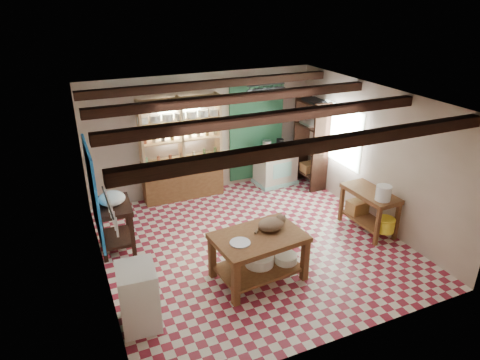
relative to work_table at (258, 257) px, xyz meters
name	(u,v)px	position (x,y,z in m)	size (l,w,h in m)	color
floor	(252,244)	(0.33, 0.91, -0.39)	(5.00, 5.00, 0.02)	maroon
ceiling	(254,99)	(0.33, 0.91, 2.22)	(5.00, 5.00, 0.02)	#414146
wall_back	(203,134)	(0.33, 3.41, 0.92)	(5.00, 0.04, 2.60)	#C2AD9C
wall_front	(345,256)	(0.33, -1.59, 0.92)	(5.00, 0.04, 2.60)	#C2AD9C
wall_left	(96,205)	(-2.17, 0.91, 0.92)	(0.04, 5.00, 2.60)	#C2AD9C
wall_right	(374,155)	(2.83, 0.91, 0.92)	(0.04, 5.00, 2.60)	#C2AD9C
ceiling_beams	(254,107)	(0.33, 0.91, 2.10)	(5.00, 3.80, 0.15)	black
blue_wall_patch	(93,192)	(-2.14, 1.81, 0.72)	(0.04, 1.40, 1.60)	blue
green_wall_patch	(256,130)	(1.58, 3.38, 0.87)	(1.30, 0.04, 2.30)	#215435
window_back	(180,119)	(-0.17, 3.39, 1.32)	(0.90, 0.02, 0.80)	silver
window_right	(341,135)	(2.81, 1.91, 1.02)	(0.02, 1.30, 1.20)	silver
utensil_rail	(109,211)	(-2.11, -0.29, 1.40)	(0.06, 0.90, 0.28)	black
pot_rack	(266,92)	(1.58, 2.96, 1.80)	(0.86, 0.12, 0.36)	black
shelving_unit	(182,149)	(-0.22, 3.22, 0.72)	(1.70, 0.34, 2.20)	tan
tall_rack	(311,143)	(2.61, 2.71, 0.62)	(0.40, 0.86, 2.00)	black
work_table	(258,257)	(0.00, 0.00, 0.00)	(1.35, 0.90, 0.76)	brown
stove	(275,166)	(1.93, 3.06, 0.05)	(0.88, 0.59, 0.86)	beige
prep_table	(116,226)	(-1.87, 1.75, 0.04)	(0.58, 0.84, 0.85)	black
white_cabinet	(138,297)	(-1.89, -0.27, 0.06)	(0.49, 0.59, 0.89)	white
right_counter	(368,211)	(2.51, 0.51, 0.01)	(0.55, 1.10, 0.79)	brown
cat	(271,224)	(0.24, 0.07, 0.48)	(0.42, 0.32, 0.19)	#81624B
steel_tray	(240,243)	(-0.34, -0.08, 0.39)	(0.31, 0.31, 0.02)	#B8B7BF
basin_large	(259,260)	(0.05, 0.05, -0.10)	(0.46, 0.46, 0.16)	white
basin_small	(286,258)	(0.46, -0.06, -0.12)	(0.36, 0.36, 0.13)	white
kettle_left	(267,145)	(1.68, 3.04, 0.59)	(0.19, 0.19, 0.22)	#B8B7BF
kettle_right	(280,143)	(2.03, 3.07, 0.58)	(0.16, 0.16, 0.20)	black
enamel_bowl	(112,198)	(-1.87, 1.75, 0.58)	(0.44, 0.44, 0.22)	white
white_bucket	(383,193)	(2.47, 0.16, 0.54)	(0.27, 0.27, 0.27)	white
wicker_basket	(357,207)	(2.50, 0.81, -0.05)	(0.35, 0.28, 0.25)	#A27241
yellow_tub	(385,225)	(2.53, 0.06, -0.05)	(0.33, 0.33, 0.24)	yellow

